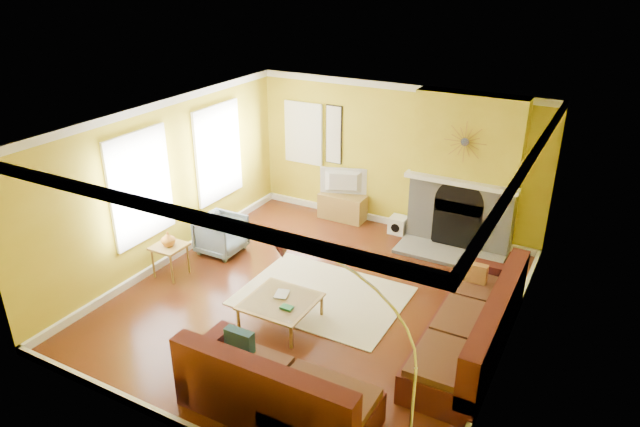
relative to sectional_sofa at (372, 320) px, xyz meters
The scene contains 27 objects.
floor 1.47m from the sectional_sofa, 149.81° to the left, with size 5.50×6.00×0.02m, color #622B14.
ceiling 2.66m from the sectional_sofa, 149.81° to the left, with size 5.50×6.00×0.02m, color white.
wall_back 4.01m from the sectional_sofa, 108.04° to the left, with size 5.50×0.02×2.70m, color gold.
wall_front 2.76m from the sectional_sofa, 117.67° to the right, with size 5.50×0.02×2.70m, color gold.
wall_left 4.13m from the sectional_sofa, 169.95° to the left, with size 0.02×6.00×2.70m, color gold.
wall_right 1.93m from the sectional_sofa, 24.40° to the left, with size 0.02×6.00×2.70m, color gold.
baseboard 1.45m from the sectional_sofa, 149.81° to the left, with size 5.50×6.00×0.12m, color white, non-canonical shape.
crown_molding 2.60m from the sectional_sofa, 149.81° to the left, with size 5.50×6.00×0.12m, color white, non-canonical shape.
window_left_near 4.53m from the sectional_sofa, 152.98° to the left, with size 0.06×1.22×1.72m, color white.
window_left_far 4.07m from the sectional_sofa, behind, with size 0.06×1.22×1.72m, color white.
window_back 4.93m from the sectional_sofa, 130.32° to the left, with size 0.82×0.06×1.22m, color white.
wall_art 4.57m from the sectional_sofa, 123.80° to the left, with size 0.34×0.04×1.14m, color white.
fireplace 3.62m from the sectional_sofa, 87.70° to the left, with size 1.80×0.40×2.70m, color #9B9893, non-canonical shape.
mantel 3.36m from the sectional_sofa, 87.53° to the left, with size 1.92×0.22×0.08m, color white.
hearth 2.99m from the sectional_sofa, 87.27° to the left, with size 1.80×0.70×0.06m, color #9B9893.
sunburst 3.60m from the sectional_sofa, 87.54° to the left, with size 0.70×0.04×0.70m, color olive, non-canonical shape.
rug 1.48m from the sectional_sofa, 145.05° to the left, with size 2.40×1.80×0.02m, color beige.
sectional_sofa is the anchor object (origin of this frame).
coffee_table 1.37m from the sectional_sofa, behind, with size 0.93×0.93×0.37m, color white, non-canonical shape.
media_console 4.09m from the sectional_sofa, 121.71° to the left, with size 0.91×0.41×0.50m, color olive.
tv 4.10m from the sectional_sofa, 121.71° to the left, with size 0.90×0.12×0.52m, color black.
subwoofer 3.56m from the sectional_sofa, 105.69° to the left, with size 0.31×0.31×0.31m, color white.
armchair 3.58m from the sectional_sofa, 159.80° to the left, with size 0.70×0.72×0.66m, color slate.
side_table 3.60m from the sectional_sofa, behind, with size 0.48×0.48×0.53m, color olive, non-canonical shape.
vase 3.60m from the sectional_sofa, behind, with size 0.23×0.23×0.24m, color orange.
book 1.49m from the sectional_sofa, behind, with size 0.18×0.25×0.02m, color white.
arc_lamp 1.95m from the sectional_sofa, 73.28° to the right, with size 1.45×0.36×2.30m, color silver, non-canonical shape.
Camera 1 is at (3.53, -6.37, 4.68)m, focal length 32.00 mm.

